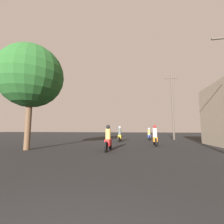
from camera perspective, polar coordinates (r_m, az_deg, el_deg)
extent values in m
cylinder|color=black|center=(9.89, -0.63, -12.30)|extent=(0.10, 0.60, 0.60)
cylinder|color=black|center=(8.63, -2.33, -13.13)|extent=(0.10, 0.60, 0.60)
cube|color=red|center=(9.24, -1.42, -11.48)|extent=(0.30, 0.82, 0.39)
cylinder|color=black|center=(9.63, -0.89, -9.52)|extent=(0.60, 0.04, 0.04)
cylinder|color=#B28E47|center=(9.13, -1.51, -8.38)|extent=(0.32, 0.32, 0.61)
sphere|color=black|center=(9.13, -1.51, -5.70)|extent=(0.24, 0.24, 0.24)
cylinder|color=black|center=(13.14, 15.79, -10.55)|extent=(0.10, 0.63, 0.63)
cylinder|color=black|center=(11.83, 16.37, -11.00)|extent=(0.10, 0.63, 0.63)
cube|color=orange|center=(12.47, 16.04, -9.96)|extent=(0.30, 0.88, 0.35)
cylinder|color=black|center=(12.88, 15.82, -8.62)|extent=(0.60, 0.04, 0.04)
cylinder|color=silver|center=(12.36, 16.00, -7.55)|extent=(0.32, 0.32, 0.70)
sphere|color=#A51919|center=(12.36, 15.93, -5.36)|extent=(0.24, 0.24, 0.24)
cylinder|color=black|center=(16.75, 3.32, -9.96)|extent=(0.10, 0.58, 0.58)
cylinder|color=black|center=(15.37, 2.65, -10.28)|extent=(0.10, 0.58, 0.58)
cube|color=gold|center=(16.05, 3.00, -9.45)|extent=(0.30, 0.74, 0.37)
cylinder|color=black|center=(16.49, 3.20, -8.37)|extent=(0.60, 0.04, 0.04)
cylinder|color=#4C514C|center=(15.96, 2.95, -7.53)|extent=(0.32, 0.32, 0.70)
sphere|color=silver|center=(15.96, 2.94, -5.84)|extent=(0.24, 0.24, 0.24)
cylinder|color=black|center=(19.24, 13.82, -9.36)|extent=(0.10, 0.57, 0.57)
cylinder|color=black|center=(17.92, 14.06, -9.57)|extent=(0.10, 0.57, 0.57)
cube|color=#1E389E|center=(18.57, 13.92, -8.96)|extent=(0.30, 0.80, 0.32)
cylinder|color=black|center=(18.99, 13.83, -8.12)|extent=(0.60, 0.04, 0.04)
cylinder|color=#B28E47|center=(18.48, 13.90, -7.54)|extent=(0.32, 0.32, 0.60)
sphere|color=silver|center=(18.47, 13.86, -6.23)|extent=(0.24, 0.24, 0.24)
cylinder|color=#4C4238|center=(20.52, 22.09, 2.03)|extent=(0.20, 0.20, 8.36)
cylinder|color=#4C4238|center=(21.35, 21.66, 11.85)|extent=(1.60, 0.10, 0.10)
cylinder|color=brown|center=(10.97, -29.32, -3.75)|extent=(0.36, 0.36, 3.33)
sphere|color=#235623|center=(11.50, -28.43, 11.92)|extent=(4.14, 4.14, 4.14)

